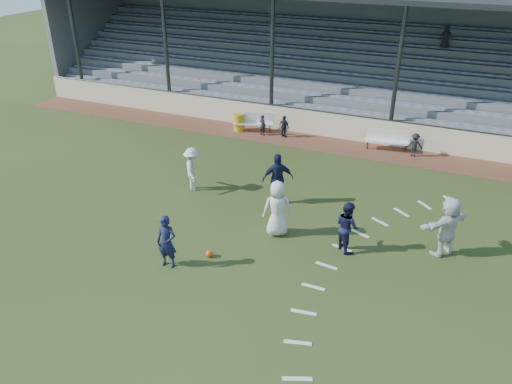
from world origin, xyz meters
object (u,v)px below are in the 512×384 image
at_px(trash_bin, 239,122).
at_px(bench_right, 388,138).
at_px(player_navy_lead, 167,242).
at_px(football, 209,254).
at_px(player_white_lead, 277,209).
at_px(bench_left, 254,120).

bearing_deg(trash_bin, bench_right, 3.21).
distance_m(trash_bin, player_navy_lead, 11.59).
xyz_separation_m(football, player_white_lead, (1.48, 2.09, 0.86)).
relative_size(player_white_lead, player_navy_lead, 1.14).
bearing_deg(bench_right, player_navy_lead, -119.72).
bearing_deg(player_white_lead, bench_left, -92.98).
bearing_deg(player_navy_lead, bench_left, 94.27).
xyz_separation_m(bench_left, football, (2.96, -10.61, -0.47)).
bearing_deg(bench_left, football, -91.65).
bearing_deg(bench_left, player_navy_lead, -97.27).
distance_m(player_white_lead, player_navy_lead, 3.84).
distance_m(bench_right, football, 11.40).
distance_m(bench_left, player_navy_lead, 11.67).
xyz_separation_m(trash_bin, football, (3.68, -10.37, -0.35)).
bearing_deg(player_white_lead, football, 24.14).
bearing_deg(trash_bin, player_navy_lead, -76.31).
distance_m(bench_left, football, 11.03).
xyz_separation_m(player_white_lead, player_navy_lead, (-2.42, -2.97, -0.12)).
bearing_deg(football, player_white_lead, 54.66).
xyz_separation_m(bench_right, player_white_lead, (-2.18, -8.70, 0.39)).
height_order(bench_left, bench_right, same).
bearing_deg(player_navy_lead, football, 37.51).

